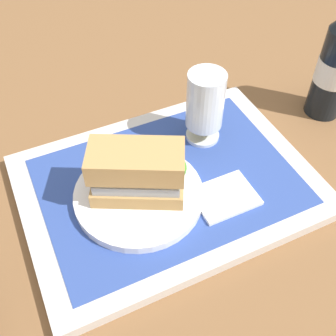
{
  "coord_description": "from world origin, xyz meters",
  "views": [
    {
      "loc": [
        -0.17,
        -0.37,
        0.5
      ],
      "look_at": [
        0.0,
        0.0,
        0.05
      ],
      "focal_mm": 44.15,
      "sensor_mm": 36.0,
      "label": 1
    }
  ],
  "objects": [
    {
      "name": "ground_plane",
      "position": [
        0.0,
        0.0,
        0.0
      ],
      "size": [
        3.0,
        3.0,
        0.0
      ],
      "primitive_type": "plane",
      "color": "brown"
    },
    {
      "name": "tray",
      "position": [
        0.0,
        0.0,
        0.01
      ],
      "size": [
        0.44,
        0.32,
        0.02
      ],
      "primitive_type": "cube",
      "color": "silver",
      "rests_on": "ground_plane"
    },
    {
      "name": "placemat",
      "position": [
        0.0,
        0.0,
        0.02
      ],
      "size": [
        0.38,
        0.27,
        0.0
      ],
      "primitive_type": "cube",
      "color": "#2D4793",
      "rests_on": "tray"
    },
    {
      "name": "plate",
      "position": [
        -0.05,
        -0.01,
        0.03
      ],
      "size": [
        0.19,
        0.19,
        0.01
      ],
      "primitive_type": "cylinder",
      "color": "white",
      "rests_on": "placemat"
    },
    {
      "name": "sandwich",
      "position": [
        -0.05,
        -0.01,
        0.08
      ],
      "size": [
        0.14,
        0.12,
        0.08
      ],
      "rotation": [
        0.0,
        0.0,
        -0.47
      ],
      "color": "tan",
      "rests_on": "plate"
    },
    {
      "name": "beer_glass",
      "position": [
        0.09,
        0.06,
        0.09
      ],
      "size": [
        0.06,
        0.06,
        0.12
      ],
      "color": "silver",
      "rests_on": "placemat"
    },
    {
      "name": "napkin_folded",
      "position": [
        0.06,
        -0.07,
        0.02
      ],
      "size": [
        0.09,
        0.07,
        0.01
      ],
      "primitive_type": "cube",
      "color": "white",
      "rests_on": "placemat"
    }
  ]
}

